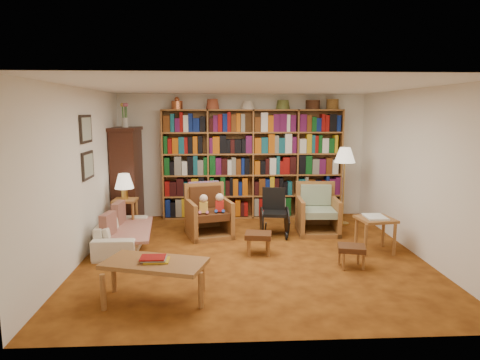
{
  "coord_description": "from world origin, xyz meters",
  "views": [
    {
      "loc": [
        -0.51,
        -6.25,
        2.16
      ],
      "look_at": [
        -0.15,
        0.6,
        1.06
      ],
      "focal_mm": 32.0,
      "sensor_mm": 36.0,
      "label": 1
    }
  ],
  "objects": [
    {
      "name": "side_table_lamp",
      "position": [
        -2.15,
        1.23,
        0.46
      ],
      "size": [
        0.41,
        0.41,
        0.63
      ],
      "color": "olive",
      "rests_on": "floor"
    },
    {
      "name": "cushion_left",
      "position": [
        -2.18,
        0.84,
        0.45
      ],
      "size": [
        0.16,
        0.41,
        0.4
      ],
      "primitive_type": "cube",
      "rotation": [
        0.0,
        0.0,
        -0.09
      ],
      "color": "maroon",
      "rests_on": "sofa"
    },
    {
      "name": "footstool_a",
      "position": [
        0.1,
        0.02,
        0.27
      ],
      "size": [
        0.44,
        0.39,
        0.33
      ],
      "color": "#4F2615",
      "rests_on": "floor"
    },
    {
      "name": "bookshelf",
      "position": [
        0.2,
        2.33,
        1.17
      ],
      "size": [
        3.6,
        0.3,
        2.42
      ],
      "color": "olive",
      "rests_on": "floor"
    },
    {
      "name": "footstool_b",
      "position": [
        1.34,
        -0.62,
        0.26
      ],
      "size": [
        0.43,
        0.39,
        0.31
      ],
      "color": "#4F2615",
      "rests_on": "floor"
    },
    {
      "name": "sofa_throw",
      "position": [
        -2.0,
        0.49,
        0.3
      ],
      "size": [
        0.96,
        1.58,
        0.04
      ],
      "primitive_type": "cube",
      "rotation": [
        0.0,
        0.0,
        0.11
      ],
      "color": "beige",
      "rests_on": "sofa"
    },
    {
      "name": "ceiling",
      "position": [
        0.0,
        0.0,
        2.5
      ],
      "size": [
        5.0,
        5.0,
        0.0
      ],
      "primitive_type": "plane",
      "rotation": [
        3.14,
        0.0,
        0.0
      ],
      "color": "white",
      "rests_on": "wall_back"
    },
    {
      "name": "curio_cabinet",
      "position": [
        -2.25,
        2.0,
        0.95
      ],
      "size": [
        0.5,
        0.95,
        2.4
      ],
      "color": "#3B1910",
      "rests_on": "floor"
    },
    {
      "name": "wall_left",
      "position": [
        -2.5,
        0.0,
        1.25
      ],
      "size": [
        0.0,
        5.0,
        5.0
      ],
      "primitive_type": "plane",
      "rotation": [
        1.57,
        0.0,
        1.57
      ],
      "color": "white",
      "rests_on": "floor"
    },
    {
      "name": "coffee_table",
      "position": [
        -1.24,
        -1.52,
        0.41
      ],
      "size": [
        1.27,
        0.89,
        0.52
      ],
      "color": "olive",
      "rests_on": "floor"
    },
    {
      "name": "side_table_papers",
      "position": [
        1.92,
        0.05,
        0.45
      ],
      "size": [
        0.59,
        0.59,
        0.56
      ],
      "color": "olive",
      "rests_on": "floor"
    },
    {
      "name": "wall_front",
      "position": [
        0.0,
        -2.5,
        1.25
      ],
      "size": [
        5.0,
        0.0,
        5.0
      ],
      "primitive_type": "plane",
      "rotation": [
        -1.57,
        0.0,
        0.0
      ],
      "color": "white",
      "rests_on": "floor"
    },
    {
      "name": "wall_back",
      "position": [
        0.0,
        2.5,
        1.25
      ],
      "size": [
        5.0,
        0.0,
        5.0
      ],
      "primitive_type": "plane",
      "rotation": [
        1.57,
        0.0,
        0.0
      ],
      "color": "white",
      "rests_on": "floor"
    },
    {
      "name": "framed_pictures",
      "position": [
        -2.48,
        0.3,
        1.62
      ],
      "size": [
        0.03,
        0.52,
        0.97
      ],
      "color": "black",
      "rests_on": "wall_left"
    },
    {
      "name": "wheelchair",
      "position": [
        0.48,
        1.03,
        0.38
      ],
      "size": [
        0.47,
        0.66,
        0.83
      ],
      "color": "black",
      "rests_on": "floor"
    },
    {
      "name": "sofa",
      "position": [
        -2.05,
        0.49,
        0.23
      ],
      "size": [
        1.6,
        0.66,
        0.46
      ],
      "primitive_type": "imported",
      "rotation": [
        0.0,
        0.0,
        1.6
      ],
      "color": "beige",
      "rests_on": "floor"
    },
    {
      "name": "armchair_sage",
      "position": [
        1.26,
        1.17,
        0.34
      ],
      "size": [
        0.75,
        0.77,
        0.89
      ],
      "color": "olive",
      "rests_on": "floor"
    },
    {
      "name": "floor",
      "position": [
        0.0,
        0.0,
        0.0
      ],
      "size": [
        5.0,
        5.0,
        0.0
      ],
      "primitive_type": "plane",
      "color": "#9C5518",
      "rests_on": "ground"
    },
    {
      "name": "wall_right",
      "position": [
        2.5,
        0.0,
        1.25
      ],
      "size": [
        0.0,
        5.0,
        5.0
      ],
      "primitive_type": "plane",
      "rotation": [
        1.57,
        0.0,
        -1.57
      ],
      "color": "white",
      "rests_on": "floor"
    },
    {
      "name": "floor_lamp",
      "position": [
        1.89,
        1.68,
        1.28
      ],
      "size": [
        0.39,
        0.39,
        1.49
      ],
      "color": "gold",
      "rests_on": "floor"
    },
    {
      "name": "cushion_right",
      "position": [
        -2.18,
        0.14,
        0.45
      ],
      "size": [
        0.18,
        0.4,
        0.38
      ],
      "primitive_type": "cube",
      "rotation": [
        0.0,
        0.0,
        -0.16
      ],
      "color": "maroon",
      "rests_on": "sofa"
    },
    {
      "name": "armchair_leather",
      "position": [
        -0.67,
        1.09,
        0.37
      ],
      "size": [
        0.92,
        0.93,
        0.92
      ],
      "color": "olive",
      "rests_on": "floor"
    },
    {
      "name": "table_lamp",
      "position": [
        -2.15,
        1.23,
        0.94
      ],
      "size": [
        0.33,
        0.33,
        0.45
      ],
      "color": "gold",
      "rests_on": "side_table_lamp"
    }
  ]
}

